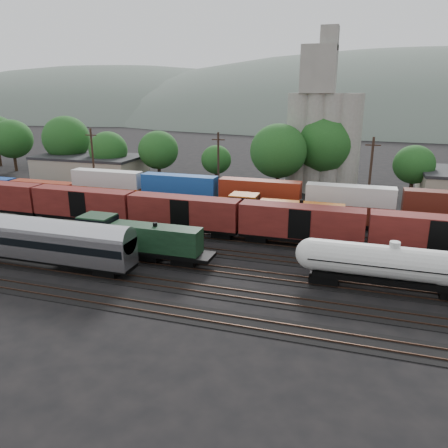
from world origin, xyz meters
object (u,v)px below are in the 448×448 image
(green_locomotive, at_px, (131,238))
(tank_car_a, at_px, (392,264))
(grain_silo, at_px, (322,132))
(orange_locomotive, at_px, (277,213))
(passenger_coach, at_px, (33,238))

(green_locomotive, bearing_deg, tank_car_a, 0.00)
(grain_silo, bearing_deg, tank_car_a, -75.01)
(tank_car_a, xyz_separation_m, orange_locomotive, (-13.92, 15.00, -0.20))
(orange_locomotive, relative_size, grain_silo, 0.64)
(tank_car_a, distance_m, grain_silo, 43.27)
(tank_car_a, xyz_separation_m, grain_silo, (-10.98, 41.00, 8.41))
(green_locomotive, distance_m, grain_silo, 45.11)
(green_locomotive, relative_size, orange_locomotive, 0.93)
(tank_car_a, bearing_deg, orange_locomotive, 132.86)
(green_locomotive, distance_m, passenger_coach, 10.38)
(orange_locomotive, bearing_deg, passenger_coach, -138.81)
(tank_car_a, distance_m, orange_locomotive, 20.46)
(orange_locomotive, bearing_deg, tank_car_a, -47.14)
(orange_locomotive, bearing_deg, green_locomotive, -132.57)
(green_locomotive, xyz_separation_m, grain_silo, (16.71, 41.00, 8.64))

